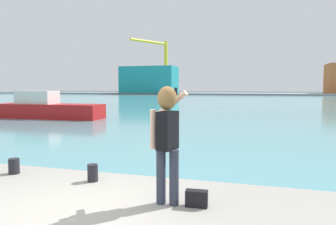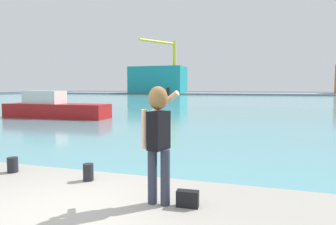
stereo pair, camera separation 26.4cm
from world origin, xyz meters
TOP-DOWN VIEW (x-y plane):
  - ground_plane at (0.00, 50.00)m, footprint 220.00×220.00m
  - harbor_water at (0.00, 52.00)m, footprint 140.00×100.00m
  - far_shore_dock at (0.00, 92.00)m, footprint 140.00×20.00m
  - person_photographer at (1.10, 0.73)m, footprint 0.53×0.57m
  - handbag at (1.54, 0.75)m, footprint 0.33×0.16m
  - harbor_bollard at (-0.51, 1.40)m, footprint 0.19×0.19m
  - harbor_bollard_2 at (-2.29, 1.42)m, footprint 0.21×0.21m
  - boat_moored at (-11.74, 14.69)m, footprint 7.75×2.18m
  - warehouse_left at (-29.56, 86.20)m, footprint 16.71×8.74m
  - port_crane at (-24.50, 82.41)m, footprint 7.23×12.06m

SIDE VIEW (x-z plane):
  - ground_plane at x=0.00m, z-range 0.00..0.00m
  - harbor_water at x=0.00m, z-range 0.00..0.02m
  - far_shore_dock at x=0.00m, z-range 0.00..0.44m
  - handbag at x=1.54m, z-range 0.45..0.69m
  - harbor_bollard_2 at x=-2.29m, z-range 0.45..0.76m
  - harbor_bollard at x=-0.51m, z-range 0.45..0.77m
  - boat_moored at x=-11.74m, z-range -0.25..1.65m
  - person_photographer at x=1.10m, z-range 0.65..2.39m
  - warehouse_left at x=-29.56m, z-range 0.44..8.50m
  - port_crane at x=-24.50m, z-range 2.46..17.72m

